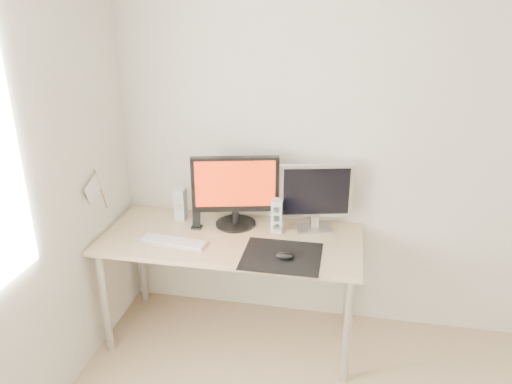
{
  "coord_description": "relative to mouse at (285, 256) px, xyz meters",
  "views": [
    {
      "loc": [
        -0.26,
        -1.3,
        2.13
      ],
      "look_at": [
        -0.79,
        1.46,
        1.01
      ],
      "focal_mm": 35.0,
      "sensor_mm": 36.0,
      "label": 1
    }
  ],
  "objects": [
    {
      "name": "desk",
      "position": [
        -0.36,
        0.21,
        -0.1
      ],
      "size": [
        1.6,
        0.7,
        0.73
      ],
      "color": "#D1B587",
      "rests_on": "ground"
    },
    {
      "name": "main_monitor",
      "position": [
        -0.37,
        0.38,
        0.23
      ],
      "size": [
        0.55,
        0.31,
        0.47
      ],
      "color": "black",
      "rests_on": "desk"
    },
    {
      "name": "pennant",
      "position": [
        -1.15,
        0.07,
        0.3
      ],
      "size": [
        0.01,
        0.23,
        0.29
      ],
      "color": "#A57F54",
      "rests_on": "wall_left"
    },
    {
      "name": "speaker_right",
      "position": [
        -0.1,
        0.35,
        0.09
      ],
      "size": [
        0.07,
        0.08,
        0.21
      ],
      "color": "silver",
      "rests_on": "desk"
    },
    {
      "name": "speaker_left",
      "position": [
        -0.75,
        0.41,
        0.09
      ],
      "size": [
        0.07,
        0.08,
        0.21
      ],
      "color": "silver",
      "rests_on": "desk"
    },
    {
      "name": "second_monitor",
      "position": [
        0.13,
        0.42,
        0.22
      ],
      "size": [
        0.45,
        0.21,
        0.43
      ],
      "color": "silver",
      "rests_on": "desk"
    },
    {
      "name": "mousepad",
      "position": [
        -0.02,
        0.03,
        -0.02
      ],
      "size": [
        0.45,
        0.4,
        0.0
      ],
      "primitive_type": "cube",
      "color": "black",
      "rests_on": "desk"
    },
    {
      "name": "mouse",
      "position": [
        0.0,
        0.0,
        0.0
      ],
      "size": [
        0.1,
        0.06,
        0.04
      ],
      "primitive_type": "ellipsoid",
      "color": "black",
      "rests_on": "mousepad"
    },
    {
      "name": "wall_back",
      "position": [
        0.57,
        0.58,
        0.5
      ],
      "size": [
        3.5,
        0.0,
        3.5
      ],
      "primitive_type": "plane",
      "rotation": [
        1.57,
        0.0,
        0.0
      ],
      "color": "white",
      "rests_on": "ground"
    },
    {
      "name": "keyboard",
      "position": [
        -0.69,
        0.07,
        -0.01
      ],
      "size": [
        0.43,
        0.16,
        0.02
      ],
      "color": "#B8B8BB",
      "rests_on": "desk"
    },
    {
      "name": "phone_dock",
      "position": [
        -0.61,
        0.3,
        0.01
      ],
      "size": [
        0.06,
        0.06,
        0.12
      ],
      "color": "black",
      "rests_on": "desk"
    }
  ]
}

